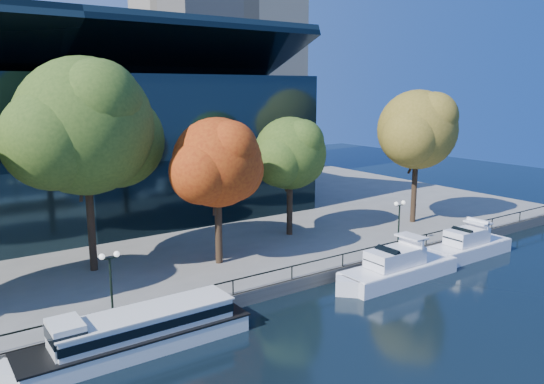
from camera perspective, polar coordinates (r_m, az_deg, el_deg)
ground at (r=34.59m, az=-1.33°, el=-14.07°), size 160.00×160.00×0.00m
promenade at (r=66.35m, az=-19.04°, el=-1.86°), size 90.00×67.08×1.00m
railing at (r=36.37m, az=-4.23°, el=-9.48°), size 88.20×0.08×0.99m
convention_building at (r=59.70m, az=-21.98°, el=4.36°), size 50.00×24.57×21.43m
tour_boat at (r=31.97m, az=-14.82°, el=-14.37°), size 14.38×3.21×2.73m
cruiser_near at (r=42.43m, az=13.10°, el=-7.97°), size 11.61×2.99×3.36m
cruiser_far at (r=50.04m, az=20.16°, el=-5.45°), size 9.94×2.76×3.25m
tree_2 at (r=41.16m, az=-19.19°, el=6.39°), size 12.59×10.32×16.01m
tree_3 at (r=41.13m, az=-5.70°, el=2.97°), size 8.69×7.12×11.56m
tree_4 at (r=49.27m, az=2.11°, el=4.02°), size 8.42×6.90×11.14m
tree_5 at (r=55.90m, az=15.51°, el=6.30°), size 10.01×8.21×13.58m
lamp_1 at (r=33.76m, az=-17.02°, el=-7.93°), size 1.26×0.36×4.03m
lamp_2 at (r=47.72m, az=13.54°, el=-2.19°), size 1.26×0.36×4.03m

